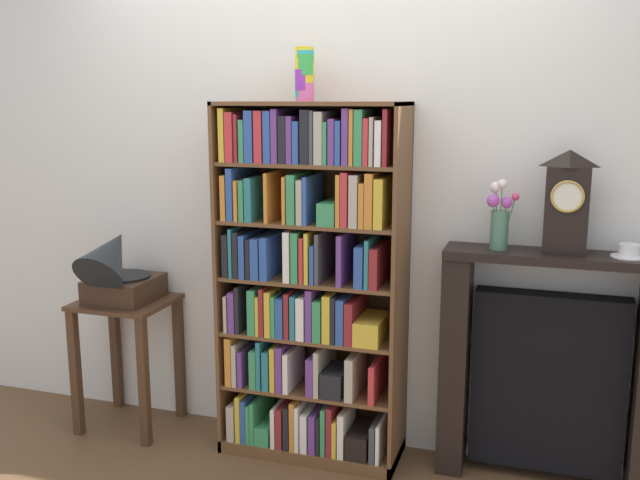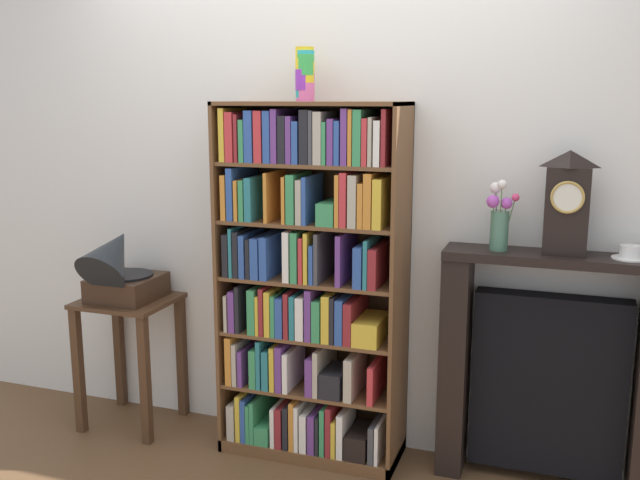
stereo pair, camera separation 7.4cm
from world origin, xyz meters
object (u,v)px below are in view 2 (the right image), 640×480
object	(u,v)px
gramophone	(119,268)
bookshelf	(309,287)
side_table_left	(130,335)
teacup_with_saucer	(630,253)
cup_stack	(305,74)
flower_vase	(499,220)
fireplace_mantel	(549,372)
mantel_clock	(567,203)

from	to	relation	value
gramophone	bookshelf	bearing A→B (deg)	4.97
side_table_left	teacup_with_saucer	bearing A→B (deg)	2.23
cup_stack	flower_vase	world-z (taller)	cup_stack
gramophone	teacup_with_saucer	bearing A→B (deg)	3.76
gramophone	teacup_with_saucer	world-z (taller)	gramophone
cup_stack	side_table_left	distance (m)	1.64
fireplace_mantel	flower_vase	size ratio (longest dim) A/B	3.38
fireplace_mantel	bookshelf	bearing A→B (deg)	-175.42
side_table_left	fireplace_mantel	xyz separation A→B (m)	(2.09, 0.11, 0.03)
cup_stack	teacup_with_saucer	world-z (taller)	cup_stack
cup_stack	teacup_with_saucer	size ratio (longest dim) A/B	1.67
fireplace_mantel	gramophone	bearing A→B (deg)	-175.24
cup_stack	side_table_left	world-z (taller)	cup_stack
side_table_left	mantel_clock	size ratio (longest dim) A/B	1.57
bookshelf	gramophone	bearing A→B (deg)	-175.03
cup_stack	fireplace_mantel	distance (m)	1.72
bookshelf	mantel_clock	world-z (taller)	bookshelf
gramophone	fireplace_mantel	distance (m)	2.13
gramophone	flower_vase	bearing A→B (deg)	4.63
bookshelf	cup_stack	world-z (taller)	cup_stack
bookshelf	flower_vase	distance (m)	0.93
side_table_left	teacup_with_saucer	size ratio (longest dim) A/B	4.76
gramophone	flower_vase	distance (m)	1.88
side_table_left	gramophone	bearing A→B (deg)	-90.00
gramophone	flower_vase	xyz separation A→B (m)	(1.85, 0.15, 0.33)
mantel_clock	bookshelf	bearing A→B (deg)	-176.55
side_table_left	flower_vase	bearing A→B (deg)	2.66
bookshelf	fireplace_mantel	world-z (taller)	bookshelf
side_table_left	cup_stack	bearing A→B (deg)	4.17
side_table_left	teacup_with_saucer	world-z (taller)	teacup_with_saucer
fireplace_mantel	flower_vase	bearing A→B (deg)	-174.18
cup_stack	fireplace_mantel	xyz separation A→B (m)	(1.13, 0.04, -1.30)
cup_stack	flower_vase	size ratio (longest dim) A/B	0.77
bookshelf	side_table_left	world-z (taller)	bookshelf
gramophone	mantel_clock	world-z (taller)	mantel_clock
bookshelf	flower_vase	size ratio (longest dim) A/B	5.41
bookshelf	flower_vase	xyz separation A→B (m)	(0.86, 0.06, 0.36)
mantel_clock	teacup_with_saucer	bearing A→B (deg)	0.47
fireplace_mantel	flower_vase	world-z (taller)	flower_vase
side_table_left	flower_vase	world-z (taller)	flower_vase
bookshelf	teacup_with_saucer	xyz separation A→B (m)	(1.39, 0.07, 0.25)
cup_stack	gramophone	world-z (taller)	cup_stack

